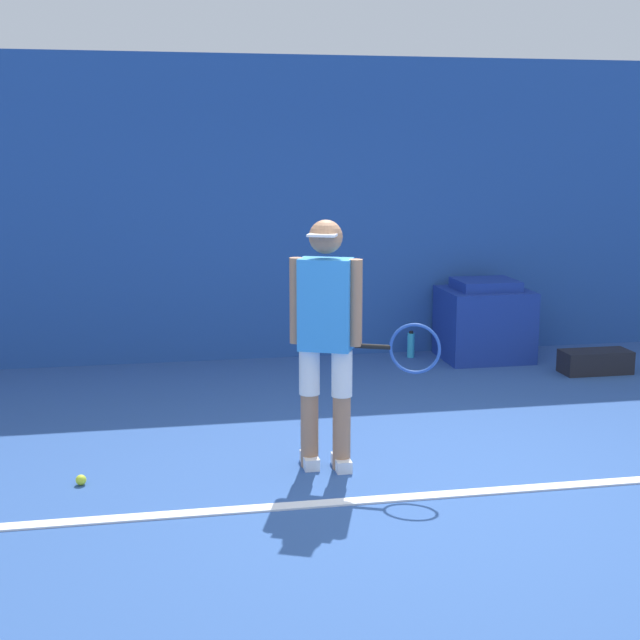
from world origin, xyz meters
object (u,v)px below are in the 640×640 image
at_px(covered_chair, 484,322).
at_px(equipment_bag, 595,362).
at_px(tennis_player, 328,333).
at_px(tennis_ball, 81,480).
at_px(water_bottle, 411,345).

distance_m(covered_chair, equipment_bag, 1.16).
bearing_deg(equipment_bag, tennis_player, -145.92).
relative_size(tennis_ball, covered_chair, 0.08).
bearing_deg(covered_chair, tennis_ball, -143.34).
height_order(tennis_player, tennis_ball, tennis_player).
relative_size(tennis_player, covered_chair, 1.95).
height_order(tennis_player, equipment_bag, tennis_player).
height_order(covered_chair, equipment_bag, covered_chair).
xyz_separation_m(covered_chair, water_bottle, (-0.71, 0.19, -0.25)).
distance_m(tennis_ball, equipment_bag, 5.06).
bearing_deg(covered_chair, water_bottle, 165.36).
bearing_deg(covered_chair, tennis_player, -127.81).
distance_m(tennis_ball, water_bottle, 4.29).
height_order(tennis_ball, water_bottle, water_bottle).
relative_size(tennis_player, equipment_bag, 2.53).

